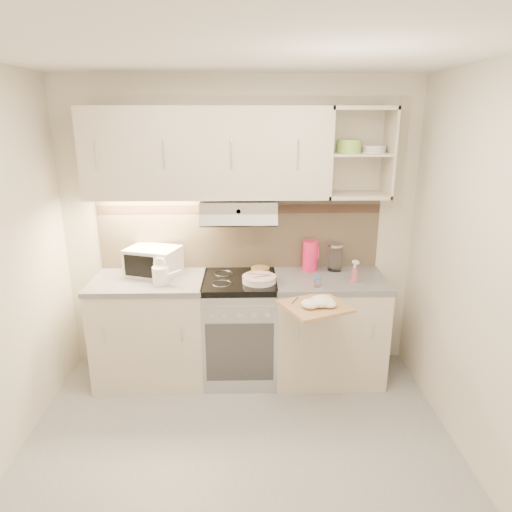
# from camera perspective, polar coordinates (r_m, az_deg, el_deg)

# --- Properties ---
(ground) EXTENTS (3.00, 3.00, 0.00)m
(ground) POSITION_cam_1_polar(r_m,az_deg,el_deg) (3.26, -2.12, -24.83)
(ground) COLOR #9C9B9E
(ground) RESTS_ON ground
(room_shell) EXTENTS (3.04, 2.84, 2.52)m
(room_shell) POSITION_cam_1_polar(r_m,az_deg,el_deg) (2.84, -2.35, 5.88)
(room_shell) COLOR beige
(room_shell) RESTS_ON ground
(base_cabinet_left) EXTENTS (0.90, 0.60, 0.86)m
(base_cabinet_left) POSITION_cam_1_polar(r_m,az_deg,el_deg) (4.02, -12.91, -9.15)
(base_cabinet_left) COLOR beige
(base_cabinet_left) RESTS_ON ground
(worktop_left) EXTENTS (0.92, 0.62, 0.04)m
(worktop_left) POSITION_cam_1_polar(r_m,az_deg,el_deg) (3.84, -13.35, -3.12)
(worktop_left) COLOR slate
(worktop_left) RESTS_ON base_cabinet_left
(base_cabinet_right) EXTENTS (0.90, 0.60, 0.86)m
(base_cabinet_right) POSITION_cam_1_polar(r_m,az_deg,el_deg) (4.00, 8.94, -9.03)
(base_cabinet_right) COLOR beige
(base_cabinet_right) RESTS_ON ground
(worktop_right) EXTENTS (0.92, 0.62, 0.04)m
(worktop_right) POSITION_cam_1_polar(r_m,az_deg,el_deg) (3.82, 9.26, -2.97)
(worktop_right) COLOR slate
(worktop_right) RESTS_ON base_cabinet_right
(electric_range) EXTENTS (0.60, 0.60, 0.90)m
(electric_range) POSITION_cam_1_polar(r_m,az_deg,el_deg) (3.93, -2.01, -8.98)
(electric_range) COLOR #B7B7BC
(electric_range) RESTS_ON ground
(microwave) EXTENTS (0.49, 0.42, 0.23)m
(microwave) POSITION_cam_1_polar(r_m,az_deg,el_deg) (3.90, -12.70, -0.65)
(microwave) COLOR silver
(microwave) RESTS_ON worktop_left
(watering_can) EXTENTS (0.25, 0.14, 0.22)m
(watering_can) POSITION_cam_1_polar(r_m,az_deg,el_deg) (3.69, -11.73, -2.26)
(watering_can) COLOR white
(watering_can) RESTS_ON worktop_left
(plate_stack) EXTENTS (0.27, 0.27, 0.06)m
(plate_stack) POSITION_cam_1_polar(r_m,az_deg,el_deg) (3.66, 0.40, -2.89)
(plate_stack) COLOR silver
(plate_stack) RESTS_ON electric_range
(bread_loaf) EXTENTS (0.16, 0.16, 0.04)m
(bread_loaf) POSITION_cam_1_polar(r_m,az_deg,el_deg) (3.90, 0.54, -1.72)
(bread_loaf) COLOR #A9773D
(bread_loaf) RESTS_ON electric_range
(pink_pitcher) EXTENTS (0.14, 0.13, 0.26)m
(pink_pitcher) POSITION_cam_1_polar(r_m,az_deg,el_deg) (3.94, 6.79, 0.06)
(pink_pitcher) COLOR #E51C53
(pink_pitcher) RESTS_ON worktop_right
(glass_jar) EXTENTS (0.12, 0.12, 0.24)m
(glass_jar) POSITION_cam_1_polar(r_m,az_deg,el_deg) (3.97, 9.87, -0.13)
(glass_jar) COLOR white
(glass_jar) RESTS_ON worktop_right
(spice_jar) EXTENTS (0.06, 0.06, 0.08)m
(spice_jar) POSITION_cam_1_polar(r_m,az_deg,el_deg) (3.59, 7.71, -3.22)
(spice_jar) COLOR silver
(spice_jar) RESTS_ON worktop_right
(spray_bottle) EXTENTS (0.07, 0.07, 0.19)m
(spray_bottle) POSITION_cam_1_polar(r_m,az_deg,el_deg) (3.74, 12.20, -2.05)
(spray_bottle) COLOR pink
(spray_bottle) RESTS_ON worktop_right
(cutting_board) EXTENTS (0.55, 0.53, 0.02)m
(cutting_board) POSITION_cam_1_polar(r_m,az_deg,el_deg) (3.31, 7.44, -6.27)
(cutting_board) COLOR tan
(cutting_board) RESTS_ON base_cabinet_right
(dish_towel) EXTENTS (0.30, 0.26, 0.08)m
(dish_towel) POSITION_cam_1_polar(r_m,az_deg,el_deg) (3.29, 7.65, -5.54)
(dish_towel) COLOR white
(dish_towel) RESTS_ON cutting_board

